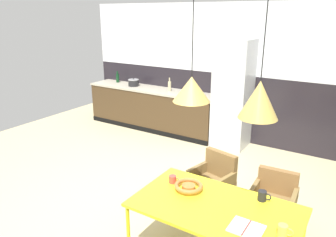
{
  "coord_description": "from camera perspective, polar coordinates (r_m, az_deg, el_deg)",
  "views": [
    {
      "loc": [
        2.35,
        -2.95,
        2.47
      ],
      "look_at": [
        -0.02,
        0.78,
        1.03
      ],
      "focal_mm": 34.61,
      "sensor_mm": 36.0,
      "label": 1
    }
  ],
  "objects": [
    {
      "name": "ground_plane",
      "position": [
        4.51,
        -5.28,
        -15.26
      ],
      "size": [
        8.63,
        8.63,
        0.0
      ],
      "primitive_type": "plane",
      "color": "tan"
    },
    {
      "name": "back_wall_splashback_dark",
      "position": [
        6.68,
        10.6,
        2.11
      ],
      "size": [
        6.64,
        0.12,
        1.34
      ],
      "primitive_type": "cube",
      "color": "black",
      "rests_on": "ground"
    },
    {
      "name": "back_wall_panel_upper",
      "position": [
        6.45,
        11.3,
        13.6
      ],
      "size": [
        6.64,
        0.12,
        1.34
      ],
      "primitive_type": "cube",
      "color": "silver",
      "rests_on": "back_wall_splashback_dark"
    },
    {
      "name": "kitchen_counter",
      "position": [
        7.19,
        -2.83,
        1.77
      ],
      "size": [
        3.07,
        0.63,
        0.91
      ],
      "color": "#3E2D1A",
      "rests_on": "ground"
    },
    {
      "name": "refrigerator_column",
      "position": [
        6.19,
        11.33,
        4.17
      ],
      "size": [
        0.63,
        0.6,
        2.04
      ],
      "primitive_type": "cube",
      "color": "#ADAFB2",
      "rests_on": "ground"
    },
    {
      "name": "dining_table",
      "position": [
        3.25,
        8.39,
        -15.61
      ],
      "size": [
        1.58,
        0.91,
        0.72
      ],
      "color": "yellow",
      "rests_on": "ground"
    },
    {
      "name": "armchair_head_of_table",
      "position": [
        4.04,
        18.26,
        -12.5
      ],
      "size": [
        0.51,
        0.5,
        0.73
      ],
      "rotation": [
        0.0,
        0.0,
        3.2
      ],
      "color": "brown",
      "rests_on": "ground"
    },
    {
      "name": "armchair_by_stool",
      "position": [
        4.25,
        8.23,
        -9.78
      ],
      "size": [
        0.57,
        0.56,
        0.78
      ],
      "rotation": [
        0.0,
        0.0,
        2.91
      ],
      "color": "brown",
      "rests_on": "ground"
    },
    {
      "name": "fruit_bowl",
      "position": [
        3.42,
        3.64,
        -11.82
      ],
      "size": [
        0.3,
        0.3,
        0.07
      ],
      "color": "#B2662D",
      "rests_on": "dining_table"
    },
    {
      "name": "open_book",
      "position": [
        2.98,
        13.64,
        -18.27
      ],
      "size": [
        0.28,
        0.24,
        0.02
      ],
      "color": "white",
      "rests_on": "dining_table"
    },
    {
      "name": "mug_short_terracotta",
      "position": [
        3.38,
        16.31,
        -12.94
      ],
      "size": [
        0.13,
        0.08,
        0.1
      ],
      "color": "black",
      "rests_on": "dining_table"
    },
    {
      "name": "mug_tall_blue",
      "position": [
        3.55,
        0.87,
        -10.66
      ],
      "size": [
        0.12,
        0.08,
        0.09
      ],
      "color": "#B23D33",
      "rests_on": "dining_table"
    },
    {
      "name": "mug_glass_clear",
      "position": [
        2.96,
        19.6,
        -18.11
      ],
      "size": [
        0.13,
        0.08,
        0.1
      ],
      "color": "gold",
      "rests_on": "dining_table"
    },
    {
      "name": "cooking_pot",
      "position": [
        7.35,
        -6.09,
        6.3
      ],
      "size": [
        0.24,
        0.24,
        0.17
      ],
      "color": "black",
      "rests_on": "kitchen_counter"
    },
    {
      "name": "bottle_oil_tall",
      "position": [
        6.8,
        0.26,
        5.75
      ],
      "size": [
        0.07,
        0.07,
        0.29
      ],
      "color": "tan",
      "rests_on": "kitchen_counter"
    },
    {
      "name": "bottle_spice_small",
      "position": [
        7.8,
        -8.88,
        7.1
      ],
      "size": [
        0.07,
        0.07,
        0.27
      ],
      "color": "#0F3319",
      "rests_on": "kitchen_counter"
    },
    {
      "name": "pendant_lamp_over_table_near",
      "position": [
        2.96,
        4.17,
        5.19
      ],
      "size": [
        0.35,
        0.35,
        0.93
      ],
      "color": "black"
    },
    {
      "name": "pendant_lamp_over_table_far",
      "position": [
        2.71,
        15.75,
        3.21
      ],
      "size": [
        0.32,
        0.32,
        0.97
      ],
      "color": "black"
    }
  ]
}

